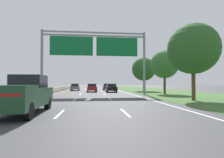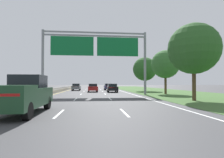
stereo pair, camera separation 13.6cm
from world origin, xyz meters
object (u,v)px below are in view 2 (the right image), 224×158
(car_black_right_lane_sedan, at_px, (112,88))
(roadside_tree_far, at_px, (145,69))
(car_grey_left_lane_sedan, at_px, (76,87))
(overhead_sign_gantry, at_px, (95,49))
(car_red_centre_lane_sedan, at_px, (93,88))
(car_navy_right_lane_sedan, at_px, (108,87))
(roadside_tree_mid, at_px, (165,64))
(pickup_truck_darkgreen, at_px, (24,94))
(roadside_tree_near, at_px, (194,49))

(car_black_right_lane_sedan, distance_m, roadside_tree_far, 8.95)
(car_black_right_lane_sedan, xyz_separation_m, car_grey_left_lane_sedan, (-7.42, 8.51, 0.00))
(overhead_sign_gantry, distance_m, car_red_centre_lane_sedan, 10.86)
(car_navy_right_lane_sedan, bearing_deg, roadside_tree_far, -135.58)
(car_black_right_lane_sedan, bearing_deg, roadside_tree_mid, -130.34)
(roadside_tree_mid, relative_size, roadside_tree_far, 0.96)
(pickup_truck_darkgreen, relative_size, roadside_tree_near, 0.72)
(pickup_truck_darkgreen, bearing_deg, car_red_centre_lane_sedan, -8.49)
(car_navy_right_lane_sedan, relative_size, roadside_tree_mid, 0.65)
(car_red_centre_lane_sedan, relative_size, roadside_tree_far, 0.62)
(overhead_sign_gantry, height_order, roadside_tree_near, overhead_sign_gantry)
(car_black_right_lane_sedan, height_order, roadside_tree_far, roadside_tree_far)
(car_grey_left_lane_sedan, height_order, roadside_tree_far, roadside_tree_far)
(overhead_sign_gantry, relative_size, roadside_tree_near, 2.00)
(car_black_right_lane_sedan, distance_m, car_grey_left_lane_sedan, 11.30)
(overhead_sign_gantry, xyz_separation_m, car_navy_right_lane_sedan, (3.32, 18.46, -5.75))
(car_navy_right_lane_sedan, relative_size, car_black_right_lane_sedan, 1.00)
(pickup_truck_darkgreen, bearing_deg, car_black_right_lane_sedan, -17.37)
(car_navy_right_lane_sedan, height_order, roadside_tree_mid, roadside_tree_mid)
(pickup_truck_darkgreen, height_order, roadside_tree_far, roadside_tree_far)
(overhead_sign_gantry, height_order, pickup_truck_darkgreen, overhead_sign_gantry)
(car_red_centre_lane_sedan, relative_size, car_grey_left_lane_sedan, 1.01)
(car_grey_left_lane_sedan, distance_m, roadside_tree_near, 29.52)
(pickup_truck_darkgreen, bearing_deg, overhead_sign_gantry, -14.70)
(car_grey_left_lane_sedan, bearing_deg, roadside_tree_far, -108.85)
(overhead_sign_gantry, height_order, car_navy_right_lane_sedan, overhead_sign_gantry)
(car_black_right_lane_sedan, distance_m, roadside_tree_near, 18.89)
(overhead_sign_gantry, xyz_separation_m, pickup_truck_darkgreen, (-4.13, -15.65, -5.50))
(overhead_sign_gantry, distance_m, car_navy_right_lane_sedan, 19.62)
(roadside_tree_far, bearing_deg, car_black_right_lane_sedan, -153.84)
(car_navy_right_lane_sedan, distance_m, car_black_right_lane_sedan, 10.64)
(roadside_tree_mid, distance_m, roadside_tree_far, 10.26)
(car_red_centre_lane_sedan, height_order, roadside_tree_far, roadside_tree_far)
(car_navy_right_lane_sedan, xyz_separation_m, roadside_tree_mid, (7.58, -17.33, 3.82))
(car_grey_left_lane_sedan, xyz_separation_m, roadside_tree_mid, (15.08, -15.20, 3.82))
(car_red_centre_lane_sedan, height_order, car_black_right_lane_sedan, same)
(roadside_tree_mid, bearing_deg, pickup_truck_darkgreen, -131.84)
(pickup_truck_darkgreen, xyz_separation_m, car_red_centre_lane_sedan, (3.74, 24.85, -0.26))
(car_black_right_lane_sedan, relative_size, roadside_tree_mid, 0.65)
(pickup_truck_darkgreen, height_order, car_black_right_lane_sedan, pickup_truck_darkgreen)
(pickup_truck_darkgreen, relative_size, car_red_centre_lane_sedan, 1.21)
(roadside_tree_near, xyz_separation_m, roadside_tree_mid, (1.44, 10.64, -0.41))
(car_navy_right_lane_sedan, height_order, car_black_right_lane_sedan, same)
(pickup_truck_darkgreen, distance_m, roadside_tree_far, 30.95)
(car_navy_right_lane_sedan, distance_m, roadside_tree_near, 28.95)
(overhead_sign_gantry, bearing_deg, roadside_tree_near, -45.14)
(car_red_centre_lane_sedan, bearing_deg, overhead_sign_gantry, -179.15)
(overhead_sign_gantry, bearing_deg, pickup_truck_darkgreen, -104.78)
(overhead_sign_gantry, xyz_separation_m, car_grey_left_lane_sedan, (-4.18, 16.33, -5.75))
(car_red_centre_lane_sedan, relative_size, roadside_tree_near, 0.59)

